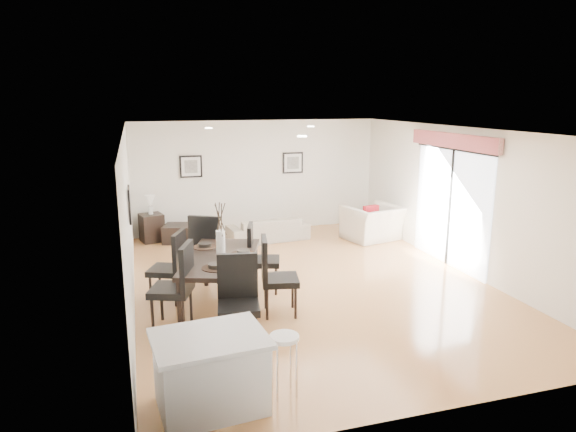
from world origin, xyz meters
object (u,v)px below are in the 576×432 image
object	(u,v)px
dining_chair_wnear	(178,281)
kitchen_island	(211,372)
side_table	(152,228)
dining_chair_efar	(258,254)
armchair	(373,223)
dining_chair_foot	(207,244)
dining_chair_enear	(273,272)
coffee_table	(187,233)
dining_chair_wfar	(172,263)
bar_stool	(284,344)
dining_table	(221,261)
sofa	(268,229)
dining_chair_head	(238,295)

from	to	relation	value
dining_chair_wnear	kitchen_island	size ratio (longest dim) A/B	1.00
dining_chair_wnear	side_table	bearing A→B (deg)	-157.48
dining_chair_wnear	dining_chair_efar	xyz separation A→B (m)	(1.41, 1.07, -0.04)
armchair	dining_chair_foot	xyz separation A→B (m)	(-4.06, -1.70, 0.29)
dining_chair_enear	coffee_table	world-z (taller)	dining_chair_enear
armchair	dining_chair_wnear	world-z (taller)	dining_chair_wnear
dining_chair_wfar	bar_stool	world-z (taller)	dining_chair_wfar
dining_table	bar_stool	xyz separation A→B (m)	(0.25, -2.63, -0.14)
dining_chair_wnear	dining_chair_foot	bearing A→B (deg)	179.94
sofa	kitchen_island	xyz separation A→B (m)	(-2.22, -6.21, 0.14)
dining_chair_head	coffee_table	size ratio (longest dim) A/B	1.20
dining_table	dining_chair_foot	bearing A→B (deg)	110.86
armchair	bar_stool	bearing A→B (deg)	41.74
kitchen_island	dining_table	bearing A→B (deg)	72.54
sofa	dining_chair_foot	size ratio (longest dim) A/B	1.50
dining_chair_efar	bar_stool	xyz separation A→B (m)	(-0.46, -3.16, -0.04)
sofa	dining_chair_enear	world-z (taller)	dining_chair_enear
dining_chair_head	bar_stool	world-z (taller)	dining_chair_head
sofa	dining_chair_enear	bearing A→B (deg)	70.32
armchair	dining_chair_wnear	xyz separation A→B (m)	(-4.72, -3.49, 0.30)
dining_chair_head	bar_stool	size ratio (longest dim) A/B	1.69
dining_chair_efar	kitchen_island	distance (m)	3.42
armchair	bar_stool	world-z (taller)	armchair
dining_chair_efar	dining_chair_head	size ratio (longest dim) A/B	0.96
dining_chair_head	armchair	bearing A→B (deg)	55.93
dining_table	side_table	bearing A→B (deg)	120.65
dining_chair_foot	armchair	bearing A→B (deg)	-130.31
dining_chair_enear	side_table	xyz separation A→B (m)	(-1.61, 4.74, -0.35)
sofa	side_table	bearing A→B (deg)	-21.23
armchair	dining_chair_head	distance (m)	5.79
armchair	dining_chair_wfar	size ratio (longest dim) A/B	1.05
dining_chair_wnear	bar_stool	distance (m)	2.30
dining_chair_enear	kitchen_island	xyz separation A→B (m)	(-1.26, -2.15, -0.26)
sofa	dining_table	xyz separation A→B (m)	(-1.67, -3.58, 0.48)
dining_chair_wfar	coffee_table	world-z (taller)	dining_chair_wfar
dining_chair_enear	dining_chair_efar	xyz separation A→B (m)	(0.01, 1.01, -0.02)
bar_stool	sofa	bearing A→B (deg)	77.12
dining_chair_enear	dining_chair_efar	bearing A→B (deg)	10.87
bar_stool	side_table	bearing A→B (deg)	99.49
dining_chair_efar	side_table	size ratio (longest dim) A/B	1.81
dining_chair_enear	bar_stool	size ratio (longest dim) A/B	1.69
dining_chair_efar	side_table	distance (m)	4.08
sofa	bar_stool	distance (m)	6.38
dining_chair_head	dining_chair_wfar	bearing A→B (deg)	122.79
armchair	dining_chair_wnear	distance (m)	5.87
dining_chair_head	kitchen_island	world-z (taller)	dining_chair_head
dining_chair_enear	coffee_table	bearing A→B (deg)	22.11
sofa	dining_chair_wnear	size ratio (longest dim) A/B	1.49
kitchen_island	bar_stool	xyz separation A→B (m)	(0.80, 0.00, 0.20)
dining_chair_efar	coffee_table	xyz separation A→B (m)	(-0.86, 3.43, -0.45)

